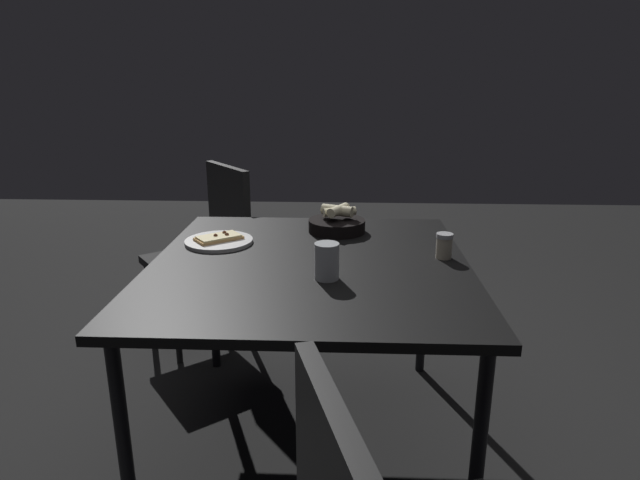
% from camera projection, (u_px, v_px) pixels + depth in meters
% --- Properties ---
extents(ground, '(8.00, 8.00, 0.00)m').
position_uv_depth(ground, '(311.00, 438.00, 2.08)').
color(ground, black).
extents(dining_table, '(1.17, 1.09, 0.72)m').
position_uv_depth(dining_table, '(310.00, 275.00, 1.89)').
color(dining_table, black).
rests_on(dining_table, ground).
extents(pizza_plate, '(0.26, 0.26, 0.04)m').
position_uv_depth(pizza_plate, '(219.00, 240.00, 2.07)').
color(pizza_plate, white).
rests_on(pizza_plate, dining_table).
extents(bread_basket, '(0.23, 0.23, 0.11)m').
position_uv_depth(bread_basket, '(337.00, 223.00, 2.21)').
color(bread_basket, black).
rests_on(bread_basket, dining_table).
extents(beer_glass, '(0.08, 0.08, 0.12)m').
position_uv_depth(beer_glass, '(327.00, 263.00, 1.70)').
color(beer_glass, silver).
rests_on(beer_glass, dining_table).
extents(pepper_shaker, '(0.06, 0.06, 0.09)m').
position_uv_depth(pepper_shaker, '(444.00, 247.00, 1.89)').
color(pepper_shaker, '#BFB299').
rests_on(pepper_shaker, dining_table).
extents(chair_near, '(0.62, 0.62, 0.90)m').
position_uv_depth(chair_near, '(210.00, 243.00, 2.78)').
color(chair_near, '#2A2A2A').
rests_on(chair_near, ground).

